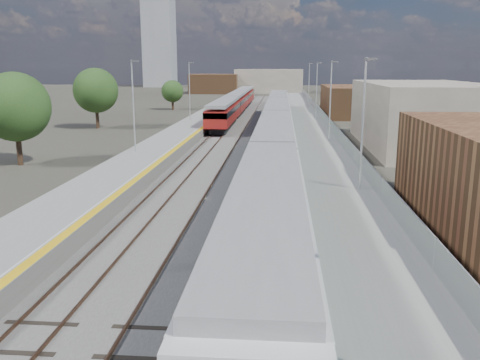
# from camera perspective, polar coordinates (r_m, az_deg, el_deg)

# --- Properties ---
(ground) EXTENTS (320.00, 320.00, 0.00)m
(ground) POSITION_cam_1_polar(r_m,az_deg,el_deg) (57.86, 2.65, 4.70)
(ground) COLOR #47443A
(ground) RESTS_ON ground
(ballast_bed) EXTENTS (10.50, 155.00, 0.06)m
(ballast_bed) POSITION_cam_1_polar(r_m,az_deg,el_deg) (60.44, 0.60, 5.08)
(ballast_bed) COLOR #565451
(ballast_bed) RESTS_ON ground
(tracks) EXTENTS (8.96, 160.00, 0.17)m
(tracks) POSITION_cam_1_polar(r_m,az_deg,el_deg) (62.05, 1.26, 5.35)
(tracks) COLOR #4C3323
(tracks) RESTS_ON ground
(platform_right) EXTENTS (4.70, 155.00, 8.52)m
(platform_right) POSITION_cam_1_polar(r_m,az_deg,el_deg) (60.31, 7.79, 5.44)
(platform_right) COLOR slate
(platform_right) RESTS_ON ground
(platform_left) EXTENTS (4.30, 155.00, 8.52)m
(platform_left) POSITION_cam_1_polar(r_m,az_deg,el_deg) (61.22, -5.79, 5.58)
(platform_left) COLOR slate
(platform_left) RESTS_ON ground
(buildings) EXTENTS (72.00, 185.50, 40.00)m
(buildings) POSITION_cam_1_polar(r_m,az_deg,el_deg) (147.26, -3.28, 13.73)
(buildings) COLOR brown
(buildings) RESTS_ON ground
(green_train) EXTENTS (2.96, 82.47, 3.26)m
(green_train) POSITION_cam_1_polar(r_m,az_deg,el_deg) (48.74, 4.08, 5.90)
(green_train) COLOR black
(green_train) RESTS_ON ground
(red_train) EXTENTS (2.78, 56.48, 3.51)m
(red_train) POSITION_cam_1_polar(r_m,az_deg,el_deg) (85.72, -0.37, 8.72)
(red_train) COLOR black
(red_train) RESTS_ON ground
(tree_a) EXTENTS (5.61, 5.61, 7.61)m
(tree_a) POSITION_cam_1_polar(r_m,az_deg,el_deg) (45.32, -23.93, 7.50)
(tree_a) COLOR #382619
(tree_a) RESTS_ON ground
(tree_b) EXTENTS (5.76, 5.76, 7.81)m
(tree_b) POSITION_cam_1_polar(r_m,az_deg,el_deg) (69.18, -15.90, 9.64)
(tree_b) COLOR #382619
(tree_b) RESTS_ON ground
(tree_c) EXTENTS (4.03, 4.03, 5.47)m
(tree_c) POSITION_cam_1_polar(r_m,az_deg,el_deg) (96.03, -7.60, 9.85)
(tree_c) COLOR #382619
(tree_c) RESTS_ON ground
(tree_d) EXTENTS (4.22, 4.22, 5.72)m
(tree_d) POSITION_cam_1_polar(r_m,az_deg,el_deg) (72.39, 18.89, 8.51)
(tree_d) COLOR #382619
(tree_d) RESTS_ON ground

